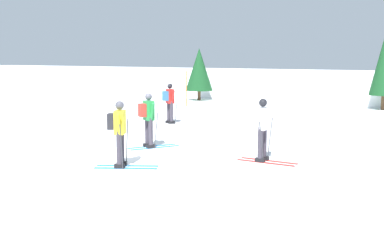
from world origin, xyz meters
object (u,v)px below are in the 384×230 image
Objects in this scene: skier_white at (263,128)px; conifer_far_centre at (199,69)px; trail_marker_pole at (186,89)px; skier_red at (169,101)px; skier_yellow at (119,131)px; skier_green at (148,117)px.

conifer_far_centre is (-11.07, 14.14, 1.10)m from skier_white.
trail_marker_pole is 4.09m from conifer_far_centre.
skier_red is 7.69m from skier_white.
skier_red is at bearing -64.05° from conifer_far_centre.
skier_red is 1.00× the size of skier_white.
skier_yellow is 14.76m from trail_marker_pole.
skier_white is 1.00× the size of skier_green.
skier_green is 16.15m from conifer_far_centre.
skier_green is (2.56, -4.60, 0.00)m from skier_red.
skier_red is 5.26m from skier_green.
skier_yellow is 1.00× the size of skier_red.
skier_white is 0.84× the size of trail_marker_pole.
skier_white is at bearing 43.42° from skier_yellow.
conifer_far_centre reaches higher than skier_yellow.
skier_yellow and skier_red have the same top height.
skier_white is 14.20m from trail_marker_pole.
skier_yellow is at bearing -67.38° from skier_green.
conifer_far_centre is at bearing 116.96° from skier_green.
conifer_far_centre is (-4.75, 9.76, 1.06)m from skier_red.
skier_yellow is 3.81m from skier_white.
trail_marker_pole is at bearing 132.48° from skier_white.
skier_red is at bearing 119.05° from skier_green.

